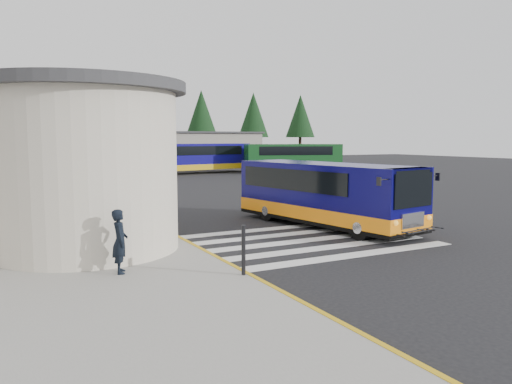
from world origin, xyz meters
name	(u,v)px	position (x,y,z in m)	size (l,w,h in m)	color
ground	(300,236)	(0.00, 0.00, 0.00)	(140.00, 140.00, 0.00)	black
sidewalk	(9,237)	(-9.00, 4.00, 0.07)	(10.00, 34.00, 0.15)	gray
curb_strip	(154,225)	(-4.05, 4.00, 0.08)	(0.12, 34.00, 0.16)	gold
crosswalk	(300,241)	(-0.50, -0.80, 0.01)	(8.00, 5.35, 0.01)	silver
depot_building	(146,150)	(6.00, 42.00, 2.11)	(26.40, 8.40, 4.20)	gray
tree_line	(130,112)	(6.29, 50.00, 6.77)	(58.40, 4.40, 10.00)	black
transit_bus	(325,196)	(1.88, 1.17, 1.16)	(3.95, 8.82, 2.42)	#09064F
pedestrian_a	(120,241)	(-6.74, -2.56, 0.92)	(0.56, 0.37, 1.54)	black
pedestrian_b	(121,233)	(-6.46, -1.45, 0.92)	(0.75, 0.58, 1.54)	black
bollard	(243,250)	(-4.20, -4.08, 0.75)	(0.10, 0.10, 1.19)	black
far_bus_a	(203,157)	(8.93, 31.69, 1.62)	(9.98, 4.38, 2.49)	#0D0866
far_bus_b	(293,157)	(17.00, 27.89, 1.59)	(9.87, 5.26, 2.45)	#12461B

